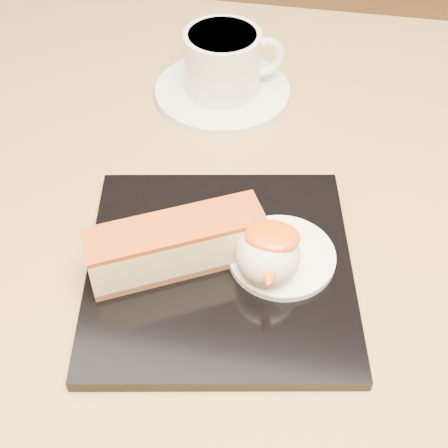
% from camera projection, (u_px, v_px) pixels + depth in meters
% --- Properties ---
extents(table, '(0.80, 0.80, 0.72)m').
position_uv_depth(table, '(184.00, 309.00, 0.69)').
color(table, black).
rests_on(table, ground).
extents(dessert_plate, '(0.26, 0.26, 0.01)m').
position_uv_depth(dessert_plate, '(220.00, 269.00, 0.52)').
color(dessert_plate, black).
rests_on(dessert_plate, table).
extents(cheesecake, '(0.14, 0.10, 0.05)m').
position_uv_depth(cheesecake, '(176.00, 245.00, 0.50)').
color(cheesecake, brown).
rests_on(cheesecake, dessert_plate).
extents(cream_smear, '(0.09, 0.09, 0.01)m').
position_uv_depth(cream_smear, '(282.00, 256.00, 0.52)').
color(cream_smear, white).
rests_on(cream_smear, dessert_plate).
extents(ice_cream_scoop, '(0.05, 0.05, 0.05)m').
position_uv_depth(ice_cream_scoop, '(268.00, 255.00, 0.49)').
color(ice_cream_scoop, white).
rests_on(ice_cream_scoop, cream_smear).
extents(mango_sauce, '(0.04, 0.03, 0.01)m').
position_uv_depth(mango_sauce, '(273.00, 236.00, 0.48)').
color(mango_sauce, '#FC5007').
rests_on(mango_sauce, ice_cream_scoop).
extents(mint_sprig, '(0.03, 0.02, 0.00)m').
position_uv_depth(mint_sprig, '(252.00, 227.00, 0.54)').
color(mint_sprig, '#2B853A').
rests_on(mint_sprig, cream_smear).
extents(saucer, '(0.15, 0.15, 0.01)m').
position_uv_depth(saucer, '(222.00, 92.00, 0.70)').
color(saucer, white).
rests_on(saucer, table).
extents(coffee_cup, '(0.11, 0.08, 0.07)m').
position_uv_depth(coffee_cup, '(224.00, 61.00, 0.67)').
color(coffee_cup, white).
rests_on(coffee_cup, saucer).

